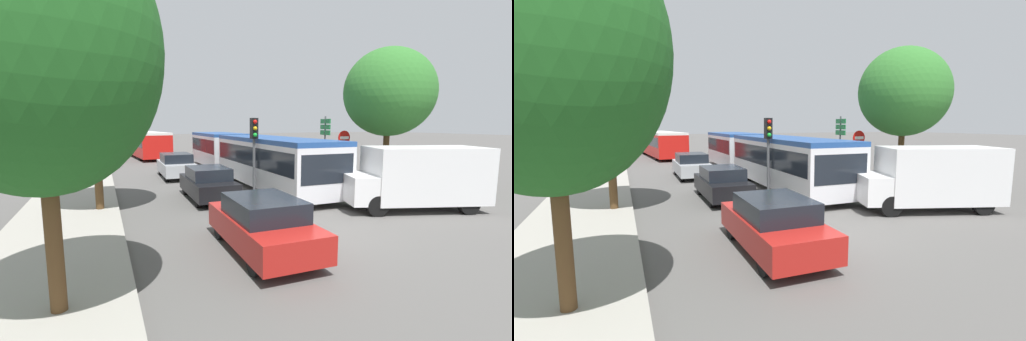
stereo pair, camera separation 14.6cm
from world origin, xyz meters
TOP-DOWN VIEW (x-y plane):
  - ground_plane at (0.00, 0.00)m, footprint 200.00×200.00m
  - kerb_strip_left at (-6.81, 13.18)m, footprint 3.20×36.36m
  - articulated_bus at (1.93, 10.34)m, footprint 2.98×16.88m
  - city_bus_rear at (-1.92, 26.36)m, footprint 3.38×11.32m
  - queued_car_red at (-2.14, -0.61)m, footprint 1.79×4.00m
  - queued_car_black at (-1.69, 5.66)m, footprint 1.78×3.98m
  - queued_car_silver at (-1.73, 12.13)m, footprint 1.87×4.17m
  - white_van at (4.86, 0.85)m, footprint 5.36×3.53m
  - traffic_light at (0.41, 5.64)m, footprint 0.34×0.37m
  - no_entry_sign at (5.18, 5.52)m, footprint 0.70×0.08m
  - direction_sign_post at (6.72, 9.25)m, footprint 0.36×1.38m
  - tree_left_near at (-6.36, -2.01)m, footprint 3.60×3.60m
  - tree_left_mid at (-5.77, 5.18)m, footprint 4.25×4.25m
  - tree_right_near at (6.99, 4.60)m, footprint 4.25×4.25m

SIDE VIEW (x-z plane):
  - ground_plane at x=0.00m, z-range 0.00..0.00m
  - kerb_strip_left at x=-6.81m, z-range 0.00..0.14m
  - queued_car_black at x=-1.69m, z-range 0.01..1.37m
  - queued_car_red at x=-2.14m, z-range 0.01..1.38m
  - queued_car_silver at x=-1.73m, z-range 0.01..1.44m
  - white_van at x=4.86m, z-range 0.09..2.40m
  - city_bus_rear at x=-1.92m, z-range 0.19..2.59m
  - articulated_bus at x=1.93m, z-range 0.19..2.69m
  - no_entry_sign at x=5.18m, z-range 0.47..3.29m
  - traffic_light at x=0.41m, z-range 0.80..4.20m
  - direction_sign_post at x=6.72m, z-range 0.77..4.37m
  - tree_left_near at x=-6.36m, z-range 0.90..7.37m
  - tree_right_near at x=6.99m, z-range 1.27..8.00m
  - tree_left_mid at x=-5.77m, z-range 1.29..8.94m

